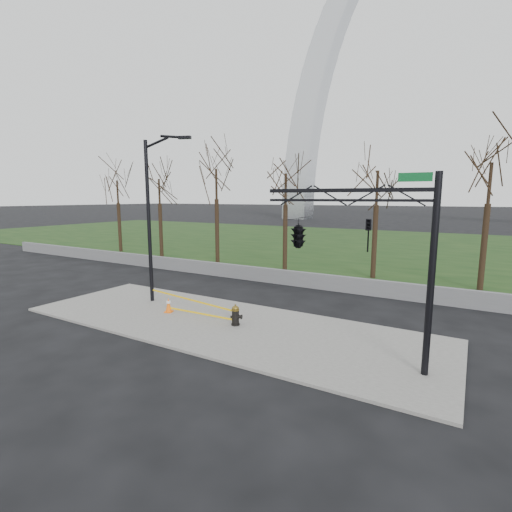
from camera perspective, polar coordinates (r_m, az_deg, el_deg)
The scene contains 11 objects.
ground at distance 15.99m, azimuth -5.36°, elevation -10.41°, with size 500.00×500.00×0.00m, color black.
sidewalk at distance 15.97m, azimuth -5.37°, elevation -10.24°, with size 18.00×6.00×0.10m, color slate.
grass_strip at distance 43.46m, azimuth 18.38°, elevation 1.51°, with size 120.00×40.00×0.06m, color black.
guardrail at distance 22.60m, azimuth 6.56°, elevation -3.50°, with size 60.00×0.30×0.90m, color #59595B.
gateway_arch at distance 91.80m, azimuth 26.05°, elevation 25.30°, with size 66.00×6.00×65.00m, color silver, non-canonical shape.
tree_row at distance 28.33m, azimuth -0.81°, elevation 6.38°, with size 34.42×4.00×8.06m.
fire_hydrant at distance 15.48m, azimuth -3.11°, elevation -9.07°, with size 0.55×0.35×0.88m.
traffic_cone at distance 17.63m, azimuth -13.22°, elevation -7.29°, with size 0.44×0.44×0.67m.
street_light at distance 19.04m, azimuth -15.52°, elevation 6.82°, with size 2.31×0.93×8.21m.
traffic_signal_mast at distance 12.00m, azimuth 9.96°, elevation 3.36°, with size 5.09×2.52×6.00m.
caution_tape at distance 17.10m, azimuth -9.56°, elevation -7.34°, with size 5.69×1.02×0.44m.
Camera 1 is at (8.86, -12.22, 5.28)m, focal length 26.18 mm.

